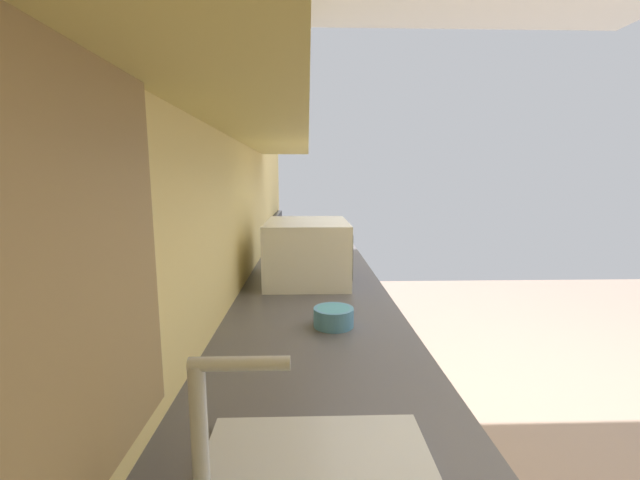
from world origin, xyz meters
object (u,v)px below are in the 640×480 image
oven_range (312,280)px  bowl (334,316)px  kettle (320,238)px  microwave (308,250)px

oven_range → bowl: oven_range is taller
bowl → kettle: kettle is taller
oven_range → bowl: 2.37m
bowl → oven_range: bearing=1.2°
oven_range → kettle: size_ratio=5.24×
bowl → microwave: bearing=7.9°
bowl → kettle: 1.57m
oven_range → microwave: size_ratio=2.14×
oven_range → microwave: bearing=178.6°
microwave → bowl: bearing=-172.1°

